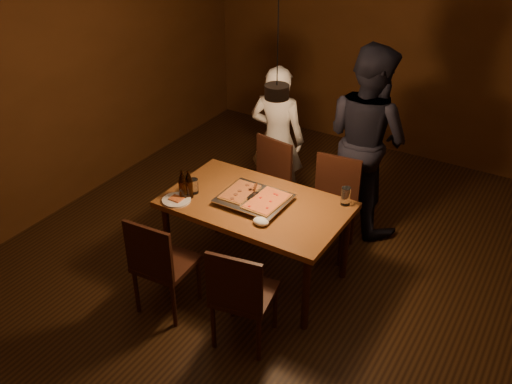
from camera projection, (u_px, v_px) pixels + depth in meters
The scene contains 19 objects.
room_shell at pixel (276, 136), 4.27m from camera, with size 6.00×6.00×6.00m.
dining_table at pixel (256, 210), 4.73m from camera, with size 1.50×0.90×0.75m.
chair_far_left at pixel (267, 177), 5.49m from camera, with size 0.48×0.48×0.49m.
chair_far_right at pixel (333, 196), 5.18m from camera, with size 0.46×0.46×0.49m.
chair_near_left at pixel (158, 259), 4.39m from camera, with size 0.45×0.45×0.49m.
chair_near_right at pixel (240, 290), 4.08m from camera, with size 0.49×0.49×0.49m.
pizza_tray at pixel (254, 200), 4.68m from camera, with size 0.55×0.45×0.05m, color silver.
pizza_meat at pixel (240, 192), 4.73m from camera, with size 0.22×0.35×0.02m, color maroon.
pizza_cheese at pixel (267, 201), 4.60m from camera, with size 0.25×0.40×0.02m, color gold.
spatula at pixel (253, 195), 4.67m from camera, with size 0.09×0.24×0.04m, color silver, non-canonical shape.
beer_bottle_a at pixel (183, 185), 4.68m from camera, with size 0.07×0.07×0.26m.
beer_bottle_b at pixel (189, 184), 4.70m from camera, with size 0.07×0.07×0.25m.
water_glass_left at pixel (194, 186), 4.79m from camera, with size 0.08×0.08×0.13m, color silver.
water_glass_right at pixel (346, 196), 4.63m from camera, with size 0.08×0.08×0.16m, color silver.
plate_slice at pixel (176, 200), 4.71m from camera, with size 0.24×0.24×0.03m.
napkin at pixel (261, 221), 4.40m from camera, with size 0.13×0.10×0.05m, color white.
diner_white at pixel (277, 139), 5.70m from camera, with size 0.55×0.36×1.52m, color silver.
diner_dark at pixel (367, 139), 5.36m from camera, with size 0.89×0.69×1.82m, color black.
pendant_lamp at pixel (277, 90), 4.09m from camera, with size 0.18×0.18×1.10m.
Camera 1 is at (1.89, -3.39, 3.24)m, focal length 40.00 mm.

